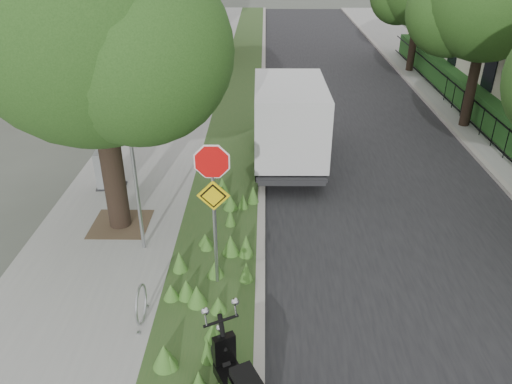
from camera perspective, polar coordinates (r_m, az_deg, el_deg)
ground at (r=10.22m, az=3.34°, el=-12.78°), size 120.00×120.00×0.00m
sidewalk_near at (r=19.29m, az=-10.54°, el=7.59°), size 3.50×60.00×0.12m
verge at (r=18.94m, az=-2.28°, el=7.66°), size 2.00×60.00×0.12m
kerb_near at (r=18.91m, az=0.77°, el=7.66°), size 0.20×60.00×0.13m
road at (r=19.24m, az=11.33°, el=7.29°), size 7.00×60.00×0.01m
kerb_far at (r=20.15m, az=21.26°, el=7.03°), size 0.20×60.00×0.13m
footpath_far at (r=20.80m, az=25.68°, el=6.76°), size 3.20×60.00×0.12m
street_tree_main at (r=11.34m, az=-18.58°, el=17.22°), size 6.21×5.54×7.66m
bare_post at (r=10.91m, az=-13.75°, el=2.54°), size 0.08×0.08×4.00m
bike_hoop at (r=9.70m, az=-13.00°, el=-12.41°), size 0.06×0.78×0.77m
sign_assembly at (r=9.42m, az=-4.93°, el=0.47°), size 0.94×0.08×3.22m
fence_far at (r=20.21m, az=23.44°, el=8.51°), size 0.04×24.00×1.00m
hedge_far at (r=20.49m, az=25.27°, el=8.38°), size 1.00×24.00×1.10m
far_tree_b at (r=19.37m, az=24.80°, el=18.90°), size 4.83×4.31×6.56m
box_truck at (r=15.48m, az=3.74°, el=8.47°), size 2.10×5.06×2.28m
utility_cabinet at (r=14.56m, az=-16.40°, el=2.36°), size 0.84×0.59×1.06m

